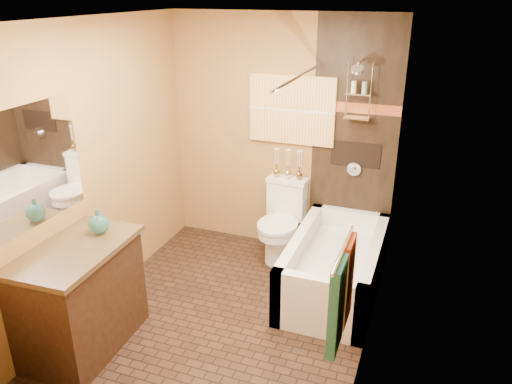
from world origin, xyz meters
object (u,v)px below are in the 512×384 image
at_px(sunset_painting, 292,110).
at_px(toilet, 281,221).
at_px(bathtub, 335,270).
at_px(vanity, 80,297).

bearing_deg(sunset_painting, toilet, -90.00).
relative_size(bathtub, toilet, 1.79).
distance_m(sunset_painting, toilet, 1.16).
relative_size(bathtub, vanity, 1.45).
xyz_separation_m(bathtub, toilet, (-0.68, 0.45, 0.20)).
height_order(toilet, vanity, vanity).
distance_m(bathtub, vanity, 2.28).
height_order(bathtub, toilet, toilet).
bearing_deg(toilet, sunset_painting, 93.49).
xyz_separation_m(sunset_painting, vanity, (-1.05, -2.19, -1.10)).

